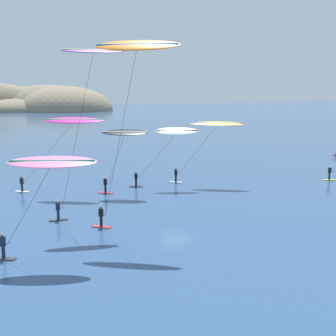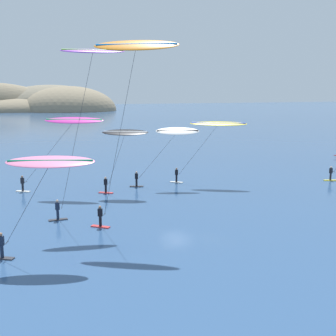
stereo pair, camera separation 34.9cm
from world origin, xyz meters
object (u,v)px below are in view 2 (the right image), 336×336
(kitesurfer_pink, at_px, (47,168))
(kitesurfer_purple, at_px, (89,69))
(kitesurfer_orange, at_px, (134,58))
(kitesurfer_black, at_px, (124,137))
(kitesurfer_magenta, at_px, (70,125))
(kitesurfer_yellow, at_px, (215,128))
(kitesurfer_white, at_px, (174,136))

(kitesurfer_pink, distance_m, kitesurfer_purple, 10.53)
(kitesurfer_orange, distance_m, kitesurfer_black, 13.26)
(kitesurfer_magenta, relative_size, kitesurfer_black, 1.36)
(kitesurfer_yellow, bearing_deg, kitesurfer_black, -174.16)
(kitesurfer_white, xyz_separation_m, kitesurfer_yellow, (4.82, -0.17, 0.72))
(kitesurfer_orange, xyz_separation_m, kitesurfer_yellow, (12.52, 12.28, -6.37))
(kitesurfer_black, bearing_deg, kitesurfer_yellow, 5.84)
(kitesurfer_pink, xyz_separation_m, kitesurfer_magenta, (3.44, 16.82, 1.20))
(kitesurfer_pink, xyz_separation_m, kitesurfer_purple, (3.96, 7.47, 6.27))
(kitesurfer_black, bearing_deg, kitesurfer_orange, -99.49)
(kitesurfer_white, xyz_separation_m, kitesurfer_black, (-5.83, -1.26, 0.23))
(kitesurfer_purple, xyz_separation_m, kitesurfer_black, (4.42, 7.37, -6.24))
(kitesurfer_white, height_order, kitesurfer_yellow, kitesurfer_yellow)
(kitesurfer_yellow, bearing_deg, kitesurfer_magenta, 176.73)
(kitesurfer_pink, relative_size, kitesurfer_yellow, 0.85)
(kitesurfer_orange, height_order, kitesurfer_purple, kitesurfer_orange)
(kitesurfer_white, relative_size, kitesurfer_purple, 0.55)
(kitesurfer_magenta, bearing_deg, kitesurfer_white, -3.83)
(kitesurfer_pink, bearing_deg, kitesurfer_orange, 29.30)
(kitesurfer_magenta, bearing_deg, kitesurfer_yellow, -3.27)
(kitesurfer_yellow, xyz_separation_m, kitesurfer_purple, (-15.07, -8.46, 5.74))
(kitesurfer_white, xyz_separation_m, kitesurfer_magenta, (-10.78, 0.72, 1.39))
(kitesurfer_yellow, xyz_separation_m, kitesurfer_magenta, (-15.60, 0.89, 0.66))
(kitesurfer_white, height_order, kitesurfer_black, kitesurfer_black)
(kitesurfer_white, distance_m, kitesurfer_magenta, 10.89)
(kitesurfer_white, bearing_deg, kitesurfer_black, -167.81)
(kitesurfer_yellow, xyz_separation_m, kitesurfer_black, (-10.65, -1.09, -0.50))
(kitesurfer_white, relative_size, kitesurfer_black, 1.13)
(kitesurfer_black, bearing_deg, kitesurfer_magenta, 158.19)
(kitesurfer_pink, height_order, kitesurfer_white, kitesurfer_white)
(kitesurfer_yellow, bearing_deg, kitesurfer_orange, -135.56)
(kitesurfer_orange, relative_size, kitesurfer_magenta, 1.56)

